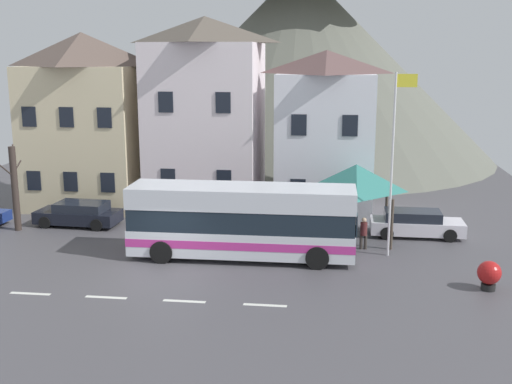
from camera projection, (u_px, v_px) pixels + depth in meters
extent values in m
cube|color=#4C4A4F|center=(163.00, 277.00, 25.83)|extent=(40.00, 60.00, 0.06)
cube|color=silver|center=(30.00, 294.00, 24.01)|extent=(1.60, 0.20, 0.01)
cube|color=silver|center=(106.00, 297.00, 23.64)|extent=(1.60, 0.20, 0.01)
cube|color=silver|center=(184.00, 301.00, 23.27)|extent=(1.60, 0.20, 0.01)
cube|color=silver|center=(265.00, 305.00, 22.90)|extent=(1.60, 0.20, 0.01)
cube|color=beige|center=(87.00, 137.00, 37.14)|extent=(6.44, 5.24, 8.22)
pyramid|color=brown|center=(82.00, 49.00, 36.05)|extent=(6.44, 5.24, 1.89)
cube|color=black|center=(34.00, 181.00, 35.30)|extent=(0.80, 0.06, 1.10)
cube|color=black|center=(71.00, 182.00, 35.03)|extent=(0.80, 0.06, 1.10)
cube|color=black|center=(108.00, 183.00, 34.77)|extent=(0.80, 0.06, 1.10)
cube|color=black|center=(29.00, 117.00, 34.53)|extent=(0.80, 0.06, 1.10)
cube|color=black|center=(66.00, 117.00, 34.26)|extent=(0.80, 0.06, 1.10)
cube|color=black|center=(104.00, 118.00, 34.00)|extent=(0.80, 0.06, 1.10)
cube|color=white|center=(206.00, 127.00, 36.49)|extent=(6.17, 5.99, 9.51)
pyramid|color=#564D44|center=(205.00, 29.00, 35.30)|extent=(6.17, 5.99, 1.46)
cube|color=black|center=(168.00, 179.00, 34.28)|extent=(0.80, 0.06, 1.10)
cube|color=black|center=(224.00, 180.00, 33.91)|extent=(0.80, 0.06, 1.10)
cube|color=black|center=(166.00, 102.00, 33.39)|extent=(0.80, 0.06, 1.10)
cube|color=black|center=(223.00, 103.00, 33.01)|extent=(0.80, 0.06, 1.10)
cube|color=white|center=(325.00, 144.00, 35.60)|extent=(5.26, 5.53, 7.86)
pyramid|color=brown|center=(327.00, 62.00, 34.62)|extent=(5.26, 5.53, 1.25)
cube|color=black|center=(298.00, 189.00, 33.50)|extent=(0.80, 0.06, 1.10)
cube|color=black|center=(348.00, 190.00, 33.18)|extent=(0.80, 0.06, 1.10)
cube|color=black|center=(299.00, 125.00, 32.76)|extent=(0.80, 0.06, 1.10)
cube|color=black|center=(350.00, 126.00, 32.44)|extent=(0.80, 0.06, 1.10)
cone|color=#616358|center=(300.00, 63.00, 54.17)|extent=(33.13, 33.13, 16.12)
cube|color=silver|center=(242.00, 240.00, 28.08)|extent=(9.94, 2.52, 1.14)
cube|color=#BF338C|center=(242.00, 239.00, 28.07)|extent=(9.96, 2.54, 0.36)
cube|color=#19232D|center=(242.00, 217.00, 27.85)|extent=(9.84, 2.48, 0.96)
cube|color=silver|center=(242.00, 196.00, 27.65)|extent=(9.94, 2.52, 0.90)
cube|color=#19232D|center=(356.00, 220.00, 27.28)|extent=(0.08, 2.05, 0.92)
cylinder|color=black|center=(318.00, 242.00, 28.89)|extent=(1.00, 0.29, 1.00)
cylinder|color=black|center=(317.00, 258.00, 26.62)|extent=(1.00, 0.29, 1.00)
cylinder|color=black|center=(175.00, 237.00, 29.67)|extent=(1.00, 0.29, 1.00)
cylinder|color=black|center=(161.00, 252.00, 27.40)|extent=(1.00, 0.29, 1.00)
cylinder|color=#473D33|center=(322.00, 206.00, 32.77)|extent=(0.14, 0.14, 2.40)
cylinder|color=#473D33|center=(386.00, 208.00, 32.36)|extent=(0.14, 0.14, 2.40)
cylinder|color=#473D33|center=(320.00, 222.00, 29.57)|extent=(0.14, 0.14, 2.40)
cylinder|color=#473D33|center=(392.00, 224.00, 29.16)|extent=(0.14, 0.14, 2.40)
pyramid|color=#2E776F|center=(356.00, 178.00, 30.57)|extent=(3.60, 3.60, 1.30)
cube|color=silver|center=(417.00, 226.00, 31.44)|extent=(4.56, 1.76, 0.64)
cube|color=#1E232D|center=(412.00, 215.00, 31.34)|extent=(2.74, 1.54, 0.49)
cylinder|color=black|center=(445.00, 227.00, 32.08)|extent=(0.64, 0.20, 0.64)
cylinder|color=black|center=(450.00, 236.00, 30.48)|extent=(0.64, 0.20, 0.64)
cylinder|color=black|center=(385.00, 224.00, 32.47)|extent=(0.64, 0.20, 0.64)
cylinder|color=black|center=(387.00, 233.00, 30.87)|extent=(0.64, 0.20, 0.64)
cube|color=black|center=(78.00, 216.00, 33.42)|extent=(4.45, 2.08, 0.63)
cube|color=#1E232D|center=(81.00, 206.00, 33.27)|extent=(2.70, 1.76, 0.46)
cylinder|color=black|center=(45.00, 222.00, 32.88)|extent=(0.65, 0.24, 0.64)
cylinder|color=black|center=(61.00, 214.00, 34.56)|extent=(0.65, 0.24, 0.64)
cylinder|color=black|center=(97.00, 225.00, 32.36)|extent=(0.65, 0.24, 0.64)
cylinder|color=black|center=(111.00, 217.00, 34.05)|extent=(0.65, 0.24, 0.64)
cylinder|color=black|center=(1.00, 216.00, 34.14)|extent=(0.65, 0.25, 0.64)
cylinder|color=black|center=(329.00, 239.00, 29.71)|extent=(0.13, 0.13, 0.73)
cylinder|color=black|center=(325.00, 239.00, 29.75)|extent=(0.13, 0.13, 0.73)
cylinder|color=#232B38|center=(327.00, 226.00, 29.59)|extent=(0.31, 0.31, 0.69)
sphere|color=tan|center=(327.00, 216.00, 29.49)|extent=(0.21, 0.21, 0.21)
cylinder|color=#38332D|center=(361.00, 241.00, 29.40)|extent=(0.14, 0.14, 0.73)
cylinder|color=#38332D|center=(365.00, 242.00, 29.38)|extent=(0.14, 0.14, 0.73)
cylinder|color=#512323|center=(364.00, 229.00, 29.26)|extent=(0.32, 0.32, 0.61)
sphere|color=#D1AD89|center=(364.00, 220.00, 29.17)|extent=(0.23, 0.23, 0.23)
cube|color=#473828|center=(314.00, 220.00, 32.89)|extent=(1.52, 0.45, 0.08)
cube|color=#473828|center=(314.00, 215.00, 33.06)|extent=(1.52, 0.06, 0.40)
cube|color=#2D2D33|center=(300.00, 223.00, 33.02)|extent=(0.08, 0.36, 0.45)
cube|color=#2D2D33|center=(327.00, 224.00, 32.85)|extent=(0.08, 0.36, 0.45)
cylinder|color=silver|center=(392.00, 167.00, 27.67)|extent=(0.10, 0.10, 8.16)
cube|color=yellow|center=(407.00, 81.00, 26.81)|extent=(0.90, 0.03, 0.56)
cylinder|color=black|center=(488.00, 287.00, 24.36)|extent=(0.55, 0.55, 0.25)
sphere|color=#B21919|center=(489.00, 273.00, 24.23)|extent=(0.91, 0.91, 0.91)
cylinder|color=#382D28|center=(15.00, 189.00, 32.15)|extent=(0.34, 0.34, 4.35)
cylinder|color=#382D28|center=(17.00, 167.00, 32.21)|extent=(0.20, 0.68, 0.61)
cylinder|color=#382D28|center=(14.00, 171.00, 32.28)|extent=(0.38, 0.74, 1.04)
cylinder|color=#382D28|center=(4.00, 169.00, 31.48)|extent=(0.55, 1.02, 1.05)
cylinder|color=#382D28|center=(13.00, 153.00, 32.04)|extent=(0.32, 0.63, 0.83)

